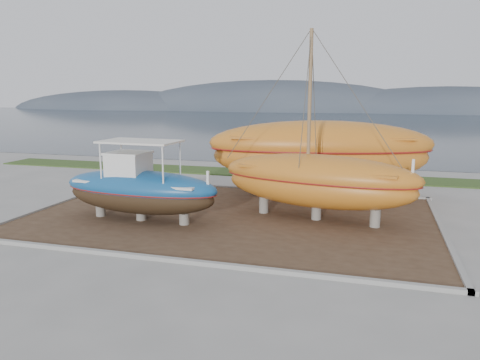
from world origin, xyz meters
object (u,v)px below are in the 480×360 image
(white_dinghy, at_px, (125,189))
(orange_bare_hull, at_px, (319,159))
(orange_sailboat, at_px, (319,127))
(blue_caique, at_px, (140,181))

(white_dinghy, distance_m, orange_bare_hull, 10.59)
(white_dinghy, bearing_deg, orange_bare_hull, 22.69)
(orange_sailboat, relative_size, orange_bare_hull, 0.74)
(orange_bare_hull, bearing_deg, blue_caique, -144.92)
(blue_caique, distance_m, orange_sailboat, 8.16)
(white_dinghy, height_order, orange_sailboat, orange_sailboat)
(orange_sailboat, xyz_separation_m, orange_bare_hull, (-0.51, 5.10, -2.13))
(blue_caique, height_order, orange_sailboat, orange_sailboat)
(blue_caique, relative_size, orange_bare_hull, 0.60)
(white_dinghy, xyz_separation_m, orange_sailboat, (10.19, -1.05, 3.55))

